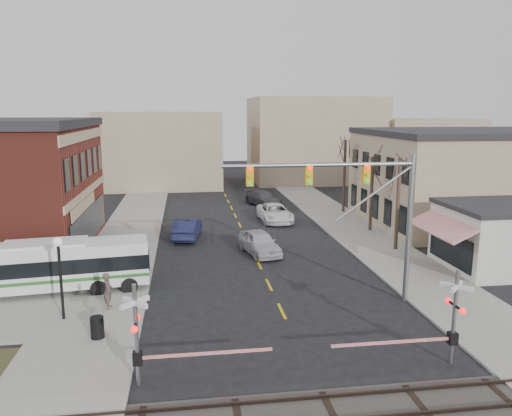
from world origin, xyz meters
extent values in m
plane|color=black|center=(0.00, 0.00, 0.00)|extent=(160.00, 160.00, 0.00)
cube|color=gray|center=(-9.50, 20.00, 0.06)|extent=(5.00, 60.00, 0.12)
cube|color=gray|center=(9.50, 20.00, 0.06)|extent=(5.00, 60.00, 0.12)
cube|color=#2D231E|center=(0.00, -6.08, 0.12)|extent=(160.00, 0.08, 0.14)
cube|color=tan|center=(-11.95, 16.00, 4.30)|extent=(0.10, 15.00, 0.50)
cube|color=tan|center=(-11.95, 16.00, 8.40)|extent=(0.10, 15.00, 0.70)
cube|color=black|center=(-11.95, 16.00, 1.80)|extent=(0.08, 13.00, 2.60)
cube|color=gray|center=(22.00, 20.00, 4.00)|extent=(20.00, 15.00, 8.00)
cube|color=#262628|center=(22.00, 20.00, 8.25)|extent=(20.30, 15.30, 0.50)
cube|color=beige|center=(16.00, 7.00, 2.00)|extent=(8.00, 6.00, 4.00)
cube|color=#262628|center=(16.00, 7.00, 4.15)|extent=(8.20, 6.20, 0.30)
cube|color=red|center=(11.20, 7.00, 3.00)|extent=(1.68, 6.00, 0.87)
cylinder|color=#382B21|center=(10.50, 12.00, 3.50)|extent=(0.28, 0.28, 6.75)
cylinder|color=#382B21|center=(10.80, 18.00, 3.27)|extent=(0.28, 0.28, 6.30)
cylinder|color=#382B21|center=(11.00, 26.00, 3.72)|extent=(0.28, 0.28, 7.20)
cube|color=silver|center=(-12.58, 6.36, 1.65)|extent=(11.28, 3.70, 2.41)
cube|color=black|center=(-12.58, 6.36, 1.80)|extent=(11.32, 3.74, 0.83)
cube|color=#276220|center=(-12.58, 6.36, 1.06)|extent=(11.32, 3.74, 0.18)
cylinder|color=black|center=(-12.58, 6.36, 0.46)|extent=(1.20, 2.49, 0.92)
cylinder|color=gray|center=(6.91, 2.50, 4.00)|extent=(0.28, 0.28, 8.00)
cylinder|color=gray|center=(1.97, 2.50, 7.50)|extent=(9.89, 0.20, 0.20)
cube|color=gold|center=(4.41, 2.50, 7.00)|extent=(0.35, 0.30, 1.00)
cube|color=gold|center=(1.41, 2.50, 7.00)|extent=(0.35, 0.30, 1.00)
cube|color=gold|center=(-1.59, 2.50, 7.00)|extent=(0.35, 0.30, 1.00)
cylinder|color=gray|center=(-6.69, -4.16, 2.00)|extent=(0.16, 0.16, 4.00)
cube|color=silver|center=(-6.69, -4.16, 3.30)|extent=(1.00, 1.00, 0.18)
cube|color=silver|center=(-6.69, -4.16, 3.30)|extent=(1.00, 1.00, 0.18)
sphere|color=#FF0C0C|center=(-6.69, -4.71, 2.50)|extent=(0.26, 0.26, 0.26)
sphere|color=#FF0C0C|center=(-6.69, -3.61, 2.50)|extent=(0.26, 0.26, 0.26)
cube|color=black|center=(-6.69, -4.16, 1.10)|extent=(0.35, 0.35, 0.50)
cube|color=#FF0C0C|center=(-4.09, -4.16, 1.10)|extent=(5.00, 0.10, 0.10)
cylinder|color=gray|center=(5.84, -4.26, 2.00)|extent=(0.16, 0.16, 4.00)
cube|color=silver|center=(5.84, -4.26, 3.30)|extent=(1.00, 1.00, 0.18)
cube|color=silver|center=(5.84, -4.26, 3.30)|extent=(1.00, 1.00, 0.18)
sphere|color=#FF0C0C|center=(5.84, -4.81, 2.50)|extent=(0.26, 0.26, 0.26)
sphere|color=#FF0C0C|center=(5.84, -3.71, 2.50)|extent=(0.26, 0.26, 0.26)
cube|color=black|center=(5.84, -4.26, 1.10)|extent=(0.35, 0.35, 0.50)
cube|color=#FF0C0C|center=(3.24, -4.26, 1.10)|extent=(5.00, 0.10, 0.10)
cylinder|color=black|center=(-10.86, 2.33, 2.00)|extent=(0.14, 0.14, 3.76)
sphere|color=silver|center=(-10.86, 2.33, 4.03)|extent=(0.44, 0.44, 0.44)
cylinder|color=black|center=(-8.85, -0.06, 0.62)|extent=(0.60, 0.60, 0.99)
imported|color=#B2B1B6|center=(0.42, 12.58, 0.84)|extent=(2.97, 5.26, 1.69)
imported|color=#171A39|center=(-4.68, 17.78, 0.83)|extent=(2.54, 5.25, 1.66)
imported|color=silver|center=(3.41, 22.98, 0.81)|extent=(2.89, 5.89, 1.61)
imported|color=#3C3C41|center=(3.58, 30.93, 0.79)|extent=(4.02, 5.86, 1.58)
imported|color=#504140|center=(-8.86, 3.42, 1.07)|extent=(0.50, 0.72, 1.90)
imported|color=#2C304D|center=(-9.36, 6.95, 0.97)|extent=(1.04, 1.03, 1.70)
camera|label=1|loc=(-4.72, -21.79, 10.19)|focal=35.00mm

